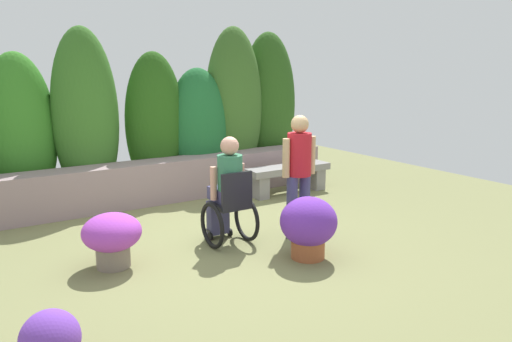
{
  "coord_description": "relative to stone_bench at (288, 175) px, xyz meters",
  "views": [
    {
      "loc": [
        -2.83,
        -5.04,
        2.11
      ],
      "look_at": [
        0.35,
        -0.05,
        0.85
      ],
      "focal_mm": 33.97,
      "sensor_mm": 36.0,
      "label": 1
    }
  ],
  "objects": [
    {
      "name": "ground_plane",
      "position": [
        -1.99,
        -1.48,
        -0.32
      ],
      "size": [
        11.58,
        11.58,
        0.0
      ],
      "primitive_type": "plane",
      "color": "olive"
    },
    {
      "name": "stone_retaining_wall",
      "position": [
        -1.99,
        0.69,
        0.01
      ],
      "size": [
        6.0,
        0.5,
        0.67
      ],
      "primitive_type": "cube",
      "color": "gray",
      "rests_on": "ground"
    },
    {
      "name": "hedge_backdrop",
      "position": [
        -1.98,
        1.31,
        0.95
      ],
      "size": [
        6.6,
        1.06,
        2.84
      ],
      "color": "#144614",
      "rests_on": "ground"
    },
    {
      "name": "stone_bench",
      "position": [
        0.0,
        0.0,
        0.0
      ],
      "size": [
        1.55,
        0.39,
        0.48
      ],
      "rotation": [
        0.0,
        0.0,
        0.05
      ],
      "color": "gray",
      "rests_on": "ground"
    },
    {
      "name": "person_in_wheelchair",
      "position": [
        -2.07,
        -1.58,
        0.3
      ],
      "size": [
        0.53,
        0.66,
        1.33
      ],
      "rotation": [
        0.0,
        0.0,
        -0.06
      ],
      "color": "black",
      "rests_on": "ground"
    },
    {
      "name": "person_standing_companion",
      "position": [
        -1.2,
        -1.85,
        0.57
      ],
      "size": [
        0.49,
        0.3,
        1.55
      ],
      "rotation": [
        0.0,
        0.0,
        -0.14
      ],
      "color": "#403F6D",
      "rests_on": "ground"
    },
    {
      "name": "flower_pot_purple_near",
      "position": [
        -3.47,
        -1.54,
        0.02
      ],
      "size": [
        0.63,
        0.63,
        0.6
      ],
      "color": "slate",
      "rests_on": "ground"
    },
    {
      "name": "flower_pot_terracotta_by_wall",
      "position": [
        -1.53,
        -2.47,
        0.06
      ],
      "size": [
        0.65,
        0.65,
        0.71
      ],
      "color": "#9C502F",
      "rests_on": "ground"
    }
  ]
}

